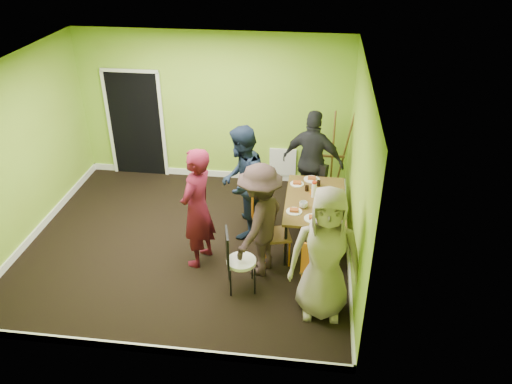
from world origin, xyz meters
TOP-DOWN VIEW (x-y plane):
  - ground at (0.00, 0.00)m, footprint 5.00×5.00m
  - room_walls at (-0.02, 0.04)m, footprint 5.04×4.54m
  - dining_table at (1.94, 0.32)m, footprint 0.90×1.50m
  - chair_left_far at (1.06, 0.38)m, footprint 0.45×0.44m
  - chair_left_near at (1.32, -0.29)m, footprint 0.50×0.50m
  - chair_back_end at (1.91, 1.17)m, footprint 0.52×0.55m
  - chair_front_end at (2.00, -1.00)m, footprint 0.47×0.47m
  - chair_bentwood at (0.93, -0.95)m, footprint 0.45×0.44m
  - easel at (2.19, 1.78)m, footprint 0.67×0.63m
  - plate_near_left at (1.64, 0.77)m, footprint 0.22×0.22m
  - plate_near_right at (1.64, -0.07)m, footprint 0.23×0.23m
  - plate_far_back at (1.87, 0.95)m, footprint 0.26×0.26m
  - plate_far_front at (1.93, -0.22)m, footprint 0.27×0.27m
  - plate_wall_back at (2.12, 0.51)m, footprint 0.26×0.26m
  - plate_wall_front at (2.18, 0.15)m, footprint 0.25×0.25m
  - thermos at (1.91, 0.40)m, footprint 0.07×0.07m
  - blue_bottle at (2.14, -0.07)m, footprint 0.07×0.07m
  - orange_bottle at (1.87, 0.48)m, footprint 0.04×0.04m
  - glass_mid at (1.80, 0.58)m, footprint 0.06×0.06m
  - glass_back at (1.98, 0.75)m, footprint 0.06×0.06m
  - glass_front at (2.01, -0.18)m, footprint 0.06×0.06m
  - cup_a at (1.77, 0.07)m, footprint 0.12×0.12m
  - cup_b at (2.11, 0.41)m, footprint 0.10×0.10m
  - person_standing at (0.29, -0.41)m, footprint 0.61×0.77m
  - person_left_far at (0.80, 0.42)m, footprint 0.73×0.91m
  - person_left_near at (1.20, -0.52)m, footprint 0.96×1.25m
  - person_back_end at (1.87, 1.30)m, footprint 1.13×0.69m
  - person_front_end at (2.09, -1.26)m, footprint 0.91×0.60m

SIDE VIEW (x-z plane):
  - ground at x=0.00m, z-range 0.00..0.00m
  - chair_left_far at x=1.06m, z-range 0.06..0.95m
  - chair_bentwood at x=0.93m, z-range 0.05..0.98m
  - chair_front_end at x=2.00m, z-range 0.06..0.98m
  - chair_left_near at x=1.32m, z-range 0.06..1.05m
  - chair_back_end at x=1.91m, z-range 0.19..1.10m
  - dining_table at x=1.94m, z-range 0.32..1.07m
  - plate_near_left at x=1.64m, z-range 0.75..0.76m
  - plate_near_right at x=1.64m, z-range 0.75..0.76m
  - plate_far_back at x=1.87m, z-range 0.75..0.76m
  - plate_far_front at x=1.93m, z-range 0.75..0.76m
  - plate_wall_back at x=2.12m, z-range 0.75..0.76m
  - plate_wall_front at x=2.18m, z-range 0.75..0.76m
  - orange_bottle at x=1.87m, z-range 0.75..0.83m
  - glass_front at x=2.01m, z-range 0.75..0.84m
  - glass_mid at x=1.80m, z-range 0.75..0.84m
  - glass_back at x=1.98m, z-range 0.75..0.84m
  - cup_b at x=2.11m, z-range 0.75..0.85m
  - cup_a at x=1.77m, z-range 0.75..0.85m
  - easel at x=2.19m, z-range -0.01..1.65m
  - blue_bottle at x=2.14m, z-range 0.75..0.94m
  - person_left_near at x=1.20m, z-range 0.00..1.70m
  - thermos at x=1.91m, z-range 0.75..0.99m
  - person_back_end at x=1.87m, z-range 0.00..1.79m
  - person_left_far at x=0.80m, z-range 0.00..1.82m
  - person_front_end at x=2.09m, z-range 0.00..1.83m
  - person_standing at x=0.29m, z-range 0.00..1.83m
  - room_walls at x=-0.02m, z-range -0.42..2.40m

